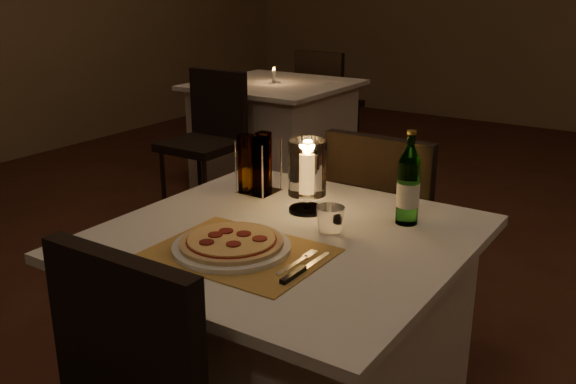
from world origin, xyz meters
The scene contains 15 objects.
main_table centered at (-0.21, -0.28, 0.37)m, with size 1.00×1.00×0.74m.
chair_far centered at (-0.21, 0.44, 0.55)m, with size 0.42×0.42×0.90m.
placemat centered at (-0.23, -0.46, 0.74)m, with size 0.45×0.34×0.00m, color #B98A40.
plate centered at (-0.26, -0.46, 0.75)m, with size 0.32×0.32×0.01m, color white.
pizza centered at (-0.26, -0.46, 0.77)m, with size 0.28×0.28×0.02m.
fork centered at (-0.06, -0.42, 0.75)m, with size 0.02×0.18×0.00m.
knife centered at (-0.03, -0.48, 0.75)m, with size 0.02×0.22×0.01m.
tumbler centered at (-0.10, -0.21, 0.78)m, with size 0.08×0.08×0.08m, color white, non-canonical shape.
water_bottle centered at (0.05, -0.01, 0.85)m, with size 0.07×0.07×0.28m.
hurricane_candle centered at (-0.25, -0.08, 0.87)m, with size 0.12×0.12×0.23m.
cruet_caddy centered at (-0.48, -0.03, 0.84)m, with size 0.12×0.12×0.21m.
neighbor_table_left centered at (-1.81, 2.00, 0.37)m, with size 1.00×1.00×0.74m.
neighbor_chair_la centered at (-1.81, 1.29, 0.55)m, with size 0.42×0.42×0.90m.
neighbor_chair_lb centered at (-1.81, 2.72, 0.55)m, with size 0.42×0.42×0.90m.
neighbor_candle_left centered at (-1.81, 2.00, 0.79)m, with size 0.03×0.03×0.11m.
Camera 1 is at (0.74, -1.70, 1.44)m, focal length 40.00 mm.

